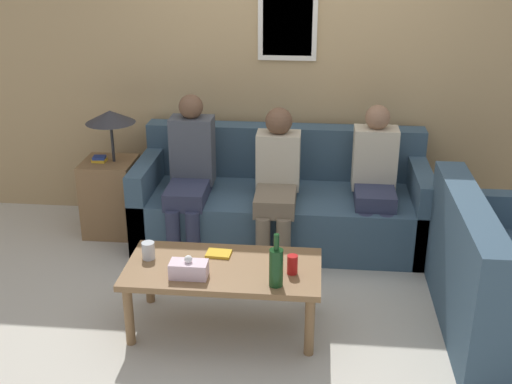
# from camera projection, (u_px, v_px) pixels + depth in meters

# --- Properties ---
(ground_plane) EXTENTS (16.00, 16.00, 0.00)m
(ground_plane) POSITION_uv_depth(u_px,v_px,m) (277.00, 268.00, 4.91)
(ground_plane) COLOR beige
(wall_back) EXTENTS (9.00, 0.08, 2.60)m
(wall_back) POSITION_uv_depth(u_px,v_px,m) (287.00, 71.00, 5.35)
(wall_back) COLOR tan
(wall_back) RESTS_ON ground_plane
(couch_main) EXTENTS (2.33, 0.92, 0.88)m
(couch_main) POSITION_uv_depth(u_px,v_px,m) (282.00, 203.00, 5.29)
(couch_main) COLOR #385166
(couch_main) RESTS_ON ground_plane
(couch_side) EXTENTS (0.92, 1.46, 0.88)m
(couch_side) POSITION_uv_depth(u_px,v_px,m) (510.00, 287.00, 4.05)
(couch_side) COLOR #385166
(couch_side) RESTS_ON ground_plane
(coffee_table) EXTENTS (1.23, 0.61, 0.44)m
(coffee_table) POSITION_uv_depth(u_px,v_px,m) (223.00, 274.00, 4.05)
(coffee_table) COLOR olive
(coffee_table) RESTS_ON ground_plane
(side_table_with_lamp) EXTENTS (0.46, 0.42, 1.06)m
(side_table_with_lamp) POSITION_uv_depth(u_px,v_px,m) (111.00, 187.00, 5.35)
(side_table_with_lamp) COLOR olive
(side_table_with_lamp) RESTS_ON ground_plane
(wine_bottle) EXTENTS (0.08, 0.08, 0.34)m
(wine_bottle) POSITION_uv_depth(u_px,v_px,m) (276.00, 266.00, 3.76)
(wine_bottle) COLOR #19421E
(wine_bottle) RESTS_ON coffee_table
(drinking_glass) EXTENTS (0.08, 0.08, 0.11)m
(drinking_glass) POSITION_uv_depth(u_px,v_px,m) (148.00, 251.00, 4.10)
(drinking_glass) COLOR silver
(drinking_glass) RESTS_ON coffee_table
(book_stack) EXTENTS (0.17, 0.13, 0.02)m
(book_stack) POSITION_uv_depth(u_px,v_px,m) (219.00, 254.00, 4.16)
(book_stack) COLOR gold
(book_stack) RESTS_ON coffee_table
(soda_can) EXTENTS (0.07, 0.07, 0.12)m
(soda_can) POSITION_uv_depth(u_px,v_px,m) (292.00, 265.00, 3.92)
(soda_can) COLOR red
(soda_can) RESTS_ON coffee_table
(tissue_box) EXTENTS (0.23, 0.12, 0.15)m
(tissue_box) POSITION_uv_depth(u_px,v_px,m) (189.00, 269.00, 3.89)
(tissue_box) COLOR silver
(tissue_box) RESTS_ON coffee_table
(person_left) EXTENTS (0.34, 0.65, 1.21)m
(person_left) POSITION_uv_depth(u_px,v_px,m) (190.00, 169.00, 5.07)
(person_left) COLOR #2D334C
(person_left) RESTS_ON ground_plane
(person_middle) EXTENTS (0.34, 0.66, 1.14)m
(person_middle) POSITION_uv_depth(u_px,v_px,m) (277.00, 178.00, 4.96)
(person_middle) COLOR #756651
(person_middle) RESTS_ON ground_plane
(person_right) EXTENTS (0.34, 0.58, 1.16)m
(person_right) POSITION_uv_depth(u_px,v_px,m) (375.00, 176.00, 4.98)
(person_right) COLOR #2D334C
(person_right) RESTS_ON ground_plane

